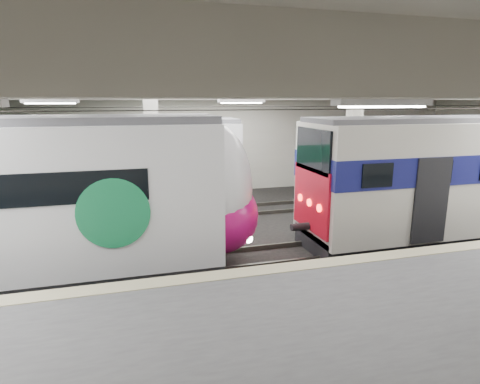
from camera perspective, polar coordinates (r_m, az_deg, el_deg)
name	(u,v)px	position (r m, az deg, el deg)	size (l,w,h in m)	color
station_hall	(280,168)	(10.61, 5.72, 3.46)	(36.00, 24.00, 5.75)	black
modern_emu	(23,205)	(12.14, -28.48, -1.67)	(14.25, 2.94, 4.57)	white
older_rer	(478,175)	(16.99, 30.80, 2.11)	(13.43, 2.96, 4.43)	beige
far_train	(77,172)	(17.34, -22.21, 2.70)	(13.17, 2.92, 4.22)	white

